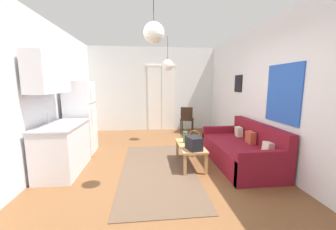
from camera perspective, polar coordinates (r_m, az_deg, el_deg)
ground_plane at (r=3.69m, az=-2.06°, el=-17.64°), size 4.80×7.91×0.10m
wall_back at (r=7.00m, az=-4.20°, el=7.17°), size 4.40×0.13×2.81m
wall_right at (r=4.07m, az=29.79°, el=5.03°), size 0.12×7.51×2.81m
wall_left at (r=3.82m, az=-36.49°, el=4.30°), size 0.12×7.51×2.81m
area_rug at (r=3.91m, az=-2.86°, el=-15.16°), size 1.32×2.84×0.01m
couch at (r=4.37m, az=20.39°, el=-9.48°), size 0.95×1.93×0.82m
coffee_table at (r=4.01m, az=6.33°, el=-9.14°), size 0.46×0.97×0.42m
bamboo_vase at (r=4.08m, az=4.91°, el=-6.27°), size 0.09×0.09×0.45m
handbag at (r=3.68m, az=7.35°, el=-7.88°), size 0.28×0.35×0.36m
refrigerator at (r=5.05m, az=-23.44°, el=-0.67°), size 0.58×0.64×1.65m
kitchen_counter at (r=4.09m, az=-28.31°, el=-3.55°), size 0.64×1.22×2.10m
accent_chair at (r=6.57m, az=5.37°, el=-0.92°), size 0.52×0.51×0.86m
pendant_lamp_near at (r=2.81m, az=-4.04°, el=22.22°), size 0.27×0.27×0.70m
pendant_lamp_far at (r=5.43m, az=-0.11°, el=13.95°), size 0.29×0.29×0.88m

